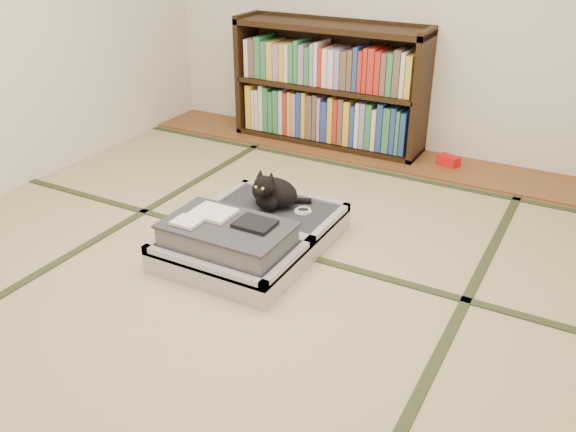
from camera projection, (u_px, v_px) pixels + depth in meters
The scene contains 9 objects.
floor at pixel (246, 286), 3.05m from camera, with size 4.50×4.50×0.00m, color tan.
wood_strip at pixel (387, 157), 4.61m from camera, with size 4.00×0.50×0.02m, color brown.
red_item at pixel (448, 160), 4.41m from camera, with size 0.15×0.09×0.07m, color red.
tatami_borders at pixel (293, 243), 3.43m from camera, with size 4.00×4.50×0.01m.
bookcase at pixel (329, 88), 4.69m from camera, with size 1.51×0.34×0.97m.
suitcase at pixel (249, 236), 3.30m from camera, with size 0.73×0.98×0.29m.
cat at pixel (272, 193), 3.48m from camera, with size 0.33×0.33×0.26m.
cable_coil at pixel (303, 211), 3.47m from camera, with size 0.10×0.10×0.02m.
hanger at pixel (203, 242), 3.43m from camera, with size 0.42×0.23×0.01m.
Camera 1 is at (1.42, -2.14, 1.69)m, focal length 38.00 mm.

